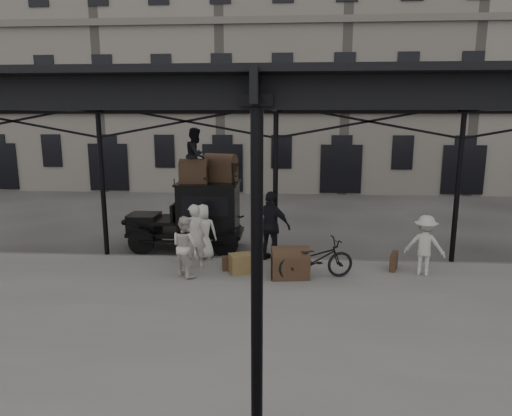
{
  "coord_description": "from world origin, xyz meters",
  "views": [
    {
      "loc": [
        0.33,
        -10.7,
        4.19
      ],
      "look_at": [
        -0.52,
        1.6,
        1.7
      ],
      "focal_mm": 32.0,
      "sensor_mm": 36.0,
      "label": 1
    }
  ],
  "objects_px": {
    "bicycle": "(316,259)",
    "porter_official": "(271,226)",
    "porter_left": "(194,236)",
    "steamer_trunk_roof_near": "(194,173)",
    "taxi": "(199,212)",
    "steamer_trunk_platform": "(290,265)"
  },
  "relations": [
    {
      "from": "porter_left",
      "to": "porter_official",
      "type": "relative_size",
      "value": 0.89
    },
    {
      "from": "steamer_trunk_roof_near",
      "to": "steamer_trunk_platform",
      "type": "xyz_separation_m",
      "value": [
        2.95,
        -2.6,
        -1.99
      ]
    },
    {
      "from": "porter_left",
      "to": "bicycle",
      "type": "distance_m",
      "value": 3.3
    },
    {
      "from": "porter_official",
      "to": "steamer_trunk_platform",
      "type": "bearing_deg",
      "value": 133.62
    },
    {
      "from": "porter_left",
      "to": "porter_official",
      "type": "height_order",
      "value": "porter_official"
    },
    {
      "from": "steamer_trunk_roof_near",
      "to": "bicycle",
      "type": "bearing_deg",
      "value": -37.86
    },
    {
      "from": "porter_left",
      "to": "steamer_trunk_roof_near",
      "type": "relative_size",
      "value": 2.09
    },
    {
      "from": "porter_left",
      "to": "bicycle",
      "type": "bearing_deg",
      "value": 148.78
    },
    {
      "from": "taxi",
      "to": "porter_left",
      "type": "xyz_separation_m",
      "value": [
        0.3,
        -2.25,
        -0.17
      ]
    },
    {
      "from": "taxi",
      "to": "bicycle",
      "type": "distance_m",
      "value": 4.57
    },
    {
      "from": "porter_official",
      "to": "bicycle",
      "type": "relative_size",
      "value": 1.01
    },
    {
      "from": "taxi",
      "to": "steamer_trunk_platform",
      "type": "bearing_deg",
      "value": -44.74
    },
    {
      "from": "bicycle",
      "to": "porter_official",
      "type": "bearing_deg",
      "value": 22.55
    },
    {
      "from": "porter_left",
      "to": "steamer_trunk_roof_near",
      "type": "height_order",
      "value": "steamer_trunk_roof_near"
    },
    {
      "from": "taxi",
      "to": "steamer_trunk_roof_near",
      "type": "distance_m",
      "value": 1.31
    },
    {
      "from": "steamer_trunk_roof_near",
      "to": "steamer_trunk_platform",
      "type": "bearing_deg",
      "value": -43.12
    },
    {
      "from": "bicycle",
      "to": "steamer_trunk_roof_near",
      "type": "height_order",
      "value": "steamer_trunk_roof_near"
    },
    {
      "from": "porter_official",
      "to": "porter_left",
      "type": "bearing_deg",
      "value": 44.91
    },
    {
      "from": "porter_left",
      "to": "steamer_trunk_roof_near",
      "type": "distance_m",
      "value": 2.51
    },
    {
      "from": "porter_official",
      "to": "steamer_trunk_platform",
      "type": "height_order",
      "value": "porter_official"
    },
    {
      "from": "taxi",
      "to": "porter_left",
      "type": "bearing_deg",
      "value": -82.47
    },
    {
      "from": "porter_left",
      "to": "bicycle",
      "type": "xyz_separation_m",
      "value": [
        3.22,
        -0.62,
        -0.37
      ]
    }
  ]
}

